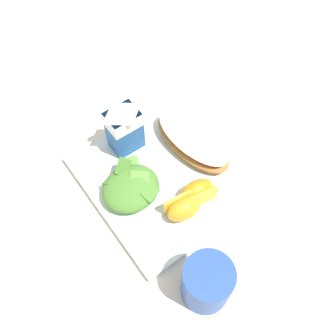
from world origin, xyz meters
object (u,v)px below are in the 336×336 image
(green_salad_pile, at_px, (129,186))
(orange_wedge_middle, at_px, (197,192))
(white_plate, at_px, (168,173))
(orange_wedge_front, at_px, (183,208))
(cheesy_pizza_bread, at_px, (193,140))
(drinking_blue_cup, at_px, (207,283))
(milk_carton, at_px, (124,125))

(green_salad_pile, xyz_separation_m, orange_wedge_middle, (0.09, -0.08, -0.00))
(orange_wedge_middle, bearing_deg, white_plate, 96.41)
(orange_wedge_front, distance_m, orange_wedge_middle, 0.04)
(white_plate, relative_size, cheesy_pizza_bread, 1.58)
(white_plate, relative_size, green_salad_pile, 2.75)
(drinking_blue_cup, bearing_deg, cheesy_pizza_bread, 56.01)
(orange_wedge_front, relative_size, drinking_blue_cup, 0.74)
(milk_carton, relative_size, orange_wedge_front, 1.71)
(white_plate, bearing_deg, orange_wedge_front, -109.73)
(milk_carton, bearing_deg, white_plate, -73.11)
(orange_wedge_front, distance_m, drinking_blue_cup, 0.13)
(orange_wedge_front, bearing_deg, drinking_blue_cup, -112.21)
(white_plate, bearing_deg, milk_carton, 106.89)
(milk_carton, relative_size, orange_wedge_middle, 1.69)
(drinking_blue_cup, bearing_deg, green_salad_pile, 90.13)
(white_plate, height_order, green_salad_pile, green_salad_pile)
(milk_carton, relative_size, drinking_blue_cup, 1.27)
(white_plate, xyz_separation_m, milk_carton, (-0.03, 0.09, 0.07))
(green_salad_pile, height_order, orange_wedge_middle, green_salad_pile)
(cheesy_pizza_bread, relative_size, drinking_blue_cup, 2.03)
(white_plate, xyz_separation_m, orange_wedge_middle, (0.01, -0.07, 0.03))
(orange_wedge_front, bearing_deg, milk_carton, 89.55)
(green_salad_pile, relative_size, drinking_blue_cup, 1.17)
(green_salad_pile, bearing_deg, cheesy_pizza_bread, 4.83)
(drinking_blue_cup, bearing_deg, orange_wedge_middle, 56.06)
(cheesy_pizza_bread, relative_size, orange_wedge_front, 2.75)
(cheesy_pizza_bread, distance_m, orange_wedge_front, 0.14)
(orange_wedge_middle, height_order, drinking_blue_cup, drinking_blue_cup)
(cheesy_pizza_bread, distance_m, drinking_blue_cup, 0.26)
(orange_wedge_middle, bearing_deg, orange_wedge_front, -165.49)
(white_plate, height_order, cheesy_pizza_bread, cheesy_pizza_bread)
(cheesy_pizza_bread, height_order, orange_wedge_middle, orange_wedge_middle)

